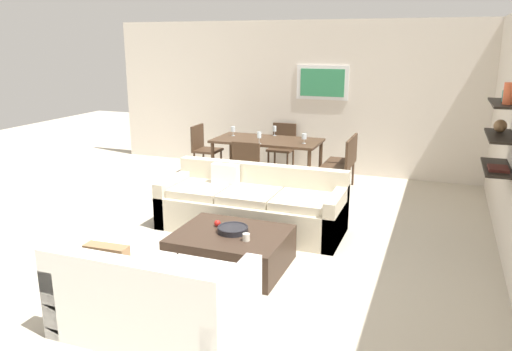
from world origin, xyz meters
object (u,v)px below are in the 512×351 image
at_px(loveseat_white, 153,299).
at_px(dining_chair_right_near, 341,163).
at_px(candle_jar, 246,237).
at_px(dining_chair_left_far, 203,146).
at_px(dining_table, 267,144).
at_px(sofa_beige, 252,207).
at_px(dining_chair_foot, 249,165).
at_px(apple_on_coffee_table, 217,223).
at_px(wine_glass_foot, 259,135).
at_px(decorative_bowl, 233,229).
at_px(wine_glass_head, 275,129).
at_px(wine_glass_left_far, 233,129).
at_px(coffee_table, 231,249).
at_px(dining_chair_right_far, 346,157).
at_px(dining_chair_head, 283,144).
at_px(wine_glass_right_near, 304,137).

distance_m(loveseat_white, dining_chair_right_near, 4.43).
xyz_separation_m(candle_jar, dining_chair_left_far, (-2.26, 3.56, 0.09)).
bearing_deg(dining_chair_left_far, dining_table, -8.76).
distance_m(loveseat_white, dining_table, 4.63).
bearing_deg(candle_jar, sofa_beige, 108.73).
bearing_deg(dining_chair_right_near, dining_chair_foot, -153.34).
relative_size(apple_on_coffee_table, wine_glass_foot, 0.37).
distance_m(decorative_bowl, dining_chair_foot, 2.46).
bearing_deg(wine_glass_head, candle_jar, -75.57).
height_order(apple_on_coffee_table, wine_glass_left_far, wine_glass_left_far).
distance_m(dining_chair_right_near, wine_glass_foot, 1.36).
height_order(coffee_table, dining_table, dining_table).
distance_m(decorative_bowl, apple_on_coffee_table, 0.25).
bearing_deg(dining_chair_left_far, dining_chair_right_far, 0.00).
distance_m(dining_chair_head, dining_chair_left_far, 1.45).
height_order(dining_table, wine_glass_head, wine_glass_head).
height_order(decorative_bowl, dining_chair_right_near, dining_chair_right_near).
height_order(sofa_beige, apple_on_coffee_table, sofa_beige).
distance_m(candle_jar, wine_glass_head, 3.89).
height_order(decorative_bowl, dining_chair_head, dining_chair_head).
bearing_deg(wine_glass_right_near, dining_chair_right_far, 26.13).
bearing_deg(loveseat_white, dining_chair_right_far, 81.98).
height_order(coffee_table, dining_chair_right_near, dining_chair_right_near).
bearing_deg(dining_chair_head, loveseat_white, -83.44).
relative_size(dining_chair_head, wine_glass_right_near, 5.54).
relative_size(dining_chair_right_far, wine_glass_foot, 4.59).
xyz_separation_m(dining_chair_left_far, wine_glass_foot, (1.30, -0.58, 0.38)).
height_order(dining_table, wine_glass_right_near, wine_glass_right_near).
bearing_deg(candle_jar, dining_chair_left_far, 122.42).
bearing_deg(apple_on_coffee_table, decorative_bowl, -23.60).
bearing_deg(sofa_beige, dining_chair_foot, 113.24).
height_order(dining_table, dining_chair_right_far, dining_chair_right_far).
xyz_separation_m(sofa_beige, wine_glass_right_near, (0.13, 1.99, 0.57)).
relative_size(sofa_beige, dining_chair_foot, 2.64).
xyz_separation_m(sofa_beige, apple_on_coffee_table, (-0.02, -1.00, 0.12)).
bearing_deg(dining_chair_right_far, wine_glass_right_near, -153.87).
height_order(candle_jar, apple_on_coffee_table, candle_jar).
xyz_separation_m(dining_chair_right_far, wine_glass_head, (-1.30, 0.18, 0.36)).
distance_m(dining_chair_head, wine_glass_head, 0.59).
height_order(dining_chair_right_near, wine_glass_head, wine_glass_head).
relative_size(dining_chair_right_near, wine_glass_right_near, 5.54).
height_order(decorative_bowl, wine_glass_head, wine_glass_head).
bearing_deg(dining_chair_right_near, dining_chair_head, 140.98).
distance_m(sofa_beige, wine_glass_head, 2.60).
height_order(dining_chair_head, wine_glass_foot, wine_glass_foot).
xyz_separation_m(dining_chair_left_far, wine_glass_head, (1.30, 0.18, 0.36)).
height_order(dining_chair_foot, wine_glass_right_near, wine_glass_right_near).
bearing_deg(dining_table, apple_on_coffee_table, -80.48).
xyz_separation_m(coffee_table, wine_glass_head, (-0.73, 3.60, 0.67)).
xyz_separation_m(apple_on_coffee_table, dining_chair_left_far, (-1.81, 3.29, 0.09)).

